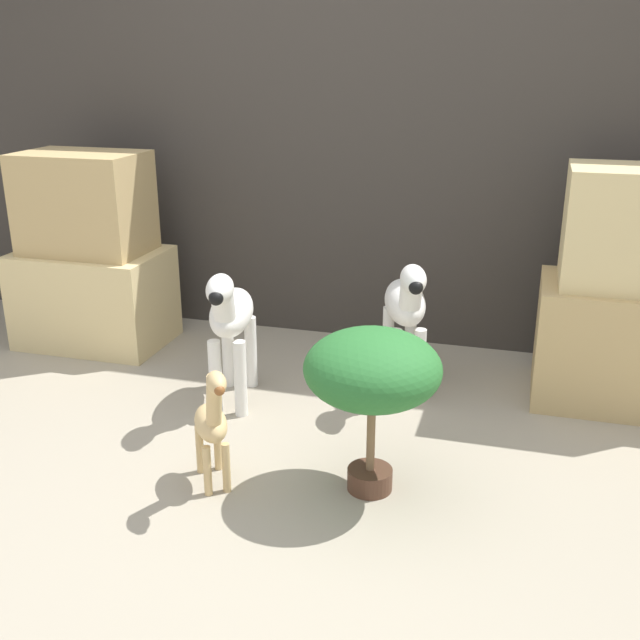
{
  "coord_description": "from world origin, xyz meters",
  "views": [
    {
      "loc": [
        0.87,
        -2.13,
        1.49
      ],
      "look_at": [
        0.01,
        0.89,
        0.36
      ],
      "focal_mm": 42.0,
      "sensor_mm": 36.0,
      "label": 1
    }
  ],
  "objects_px": {
    "zebra_right": "(406,309)",
    "zebra_left": "(230,319)",
    "potted_palm_front": "(373,373)",
    "giraffe_figurine": "(212,421)"
  },
  "relations": [
    {
      "from": "zebra_right",
      "to": "giraffe_figurine",
      "type": "relative_size",
      "value": 1.3
    },
    {
      "from": "zebra_right",
      "to": "potted_palm_front",
      "type": "bearing_deg",
      "value": -88.0
    },
    {
      "from": "giraffe_figurine",
      "to": "potted_palm_front",
      "type": "relative_size",
      "value": 0.84
    },
    {
      "from": "zebra_left",
      "to": "giraffe_figurine",
      "type": "bearing_deg",
      "value": -73.5
    },
    {
      "from": "zebra_right",
      "to": "giraffe_figurine",
      "type": "distance_m",
      "value": 1.13
    },
    {
      "from": "zebra_right",
      "to": "zebra_left",
      "type": "xyz_separation_m",
      "value": [
        -0.7,
        -0.34,
        0.0
      ]
    },
    {
      "from": "potted_palm_front",
      "to": "giraffe_figurine",
      "type": "bearing_deg",
      "value": -165.91
    },
    {
      "from": "zebra_left",
      "to": "giraffe_figurine",
      "type": "xyz_separation_m",
      "value": [
        0.19,
        -0.65,
        -0.14
      ]
    },
    {
      "from": "zebra_left",
      "to": "giraffe_figurine",
      "type": "height_order",
      "value": "zebra_left"
    },
    {
      "from": "zebra_right",
      "to": "potted_palm_front",
      "type": "height_order",
      "value": "zebra_right"
    }
  ]
}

